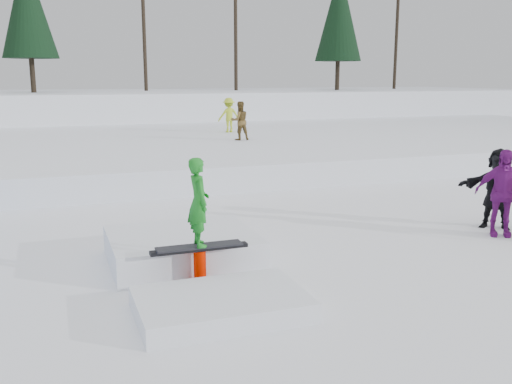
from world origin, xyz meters
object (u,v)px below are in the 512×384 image
object	(u,v)px
walker_ygreen	(229,115)
jib_rail_feature	(192,258)
spectator_purple	(502,193)
spectator_dark	(498,189)
walker_olive	(240,121)

from	to	relation	value
walker_ygreen	jib_rail_feature	distance (m)	17.24
walker_ygreen	spectator_purple	distance (m)	16.09
spectator_dark	spectator_purple	bearing A→B (deg)	-82.19
spectator_purple	spectator_dark	bearing A→B (deg)	85.11
walker_olive	jib_rail_feature	distance (m)	13.94
walker_olive	spectator_purple	bearing A→B (deg)	96.55
walker_ygreen	jib_rail_feature	xyz separation A→B (m)	(-5.72, -16.22, -1.29)
spectator_dark	jib_rail_feature	size ratio (longest dim) A/B	0.41
jib_rail_feature	walker_olive	bearing A→B (deg)	68.24
walker_ygreen	spectator_dark	size ratio (longest dim) A/B	0.88
walker_olive	spectator_purple	size ratio (longest dim) A/B	0.84
walker_ygreen	spectator_dark	world-z (taller)	walker_ygreen
spectator_purple	spectator_dark	distance (m)	0.66
spectator_purple	jib_rail_feature	size ratio (longest dim) A/B	0.42
spectator_dark	walker_olive	bearing A→B (deg)	142.57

